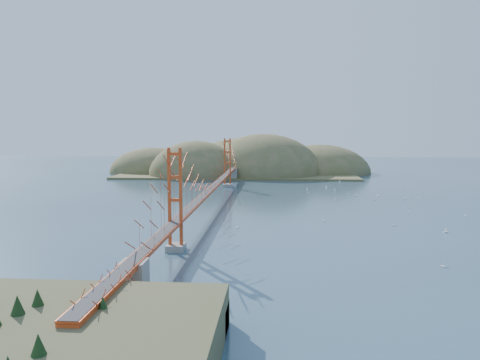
# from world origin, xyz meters

# --- Properties ---
(ground) EXTENTS (320.00, 320.00, 0.00)m
(ground) POSITION_xyz_m (0.00, 0.00, 0.00)
(ground) COLOR #2B4456
(ground) RESTS_ON ground
(bridge) EXTENTS (2.20, 94.40, 12.00)m
(bridge) POSITION_xyz_m (0.00, 0.18, 7.01)
(bridge) COLOR gray
(bridge) RESTS_ON ground
(approach_viaduct) EXTENTS (1.40, 12.00, 3.38)m
(approach_viaduct) POSITION_xyz_m (0.00, -51.91, 2.55)
(approach_viaduct) COLOR #BD3A15
(approach_viaduct) RESTS_ON ground
(promontory) EXTENTS (9.00, 6.00, 0.24)m
(promontory) POSITION_xyz_m (0.00, -48.50, 0.12)
(promontory) COLOR #59544C
(promontory) RESTS_ON ground
(fort) EXTENTS (3.70, 2.30, 1.75)m
(fort) POSITION_xyz_m (0.40, -47.80, 0.67)
(fort) COLOR brown
(fort) RESTS_ON ground
(far_headlands) EXTENTS (84.00, 58.00, 25.00)m
(far_headlands) POSITION_xyz_m (2.21, 68.52, 0.00)
(far_headlands) COLOR olive
(far_headlands) RESTS_ON ground
(sailboat_14) EXTENTS (0.56, 0.56, 0.62)m
(sailboat_14) POSITION_xyz_m (33.50, -3.10, 0.14)
(sailboat_14) COLOR white
(sailboat_14) RESTS_ON ground
(sailboat_1) EXTENTS (0.66, 0.66, 0.69)m
(sailboat_1) POSITION_xyz_m (30.83, 10.95, 0.15)
(sailboat_1) COLOR white
(sailboat_1) RESTS_ON ground
(sailboat_10) EXTENTS (0.65, 0.65, 0.70)m
(sailboat_10) POSITION_xyz_m (6.00, -17.09, 0.15)
(sailboat_10) COLOR white
(sailboat_10) RESTS_ON ground
(sailboat_17) EXTENTS (0.56, 0.45, 0.66)m
(sailboat_17) POSITION_xyz_m (32.55, 15.49, 0.15)
(sailboat_17) COLOR white
(sailboat_17) RESTS_ON ground
(sailboat_16) EXTENTS (0.68, 0.68, 0.71)m
(sailboat_16) POSITION_xyz_m (23.24, 10.64, 0.16)
(sailboat_16) COLOR white
(sailboat_16) RESTS_ON ground
(sailboat_8) EXTENTS (0.60, 0.50, 0.70)m
(sailboat_8) POSITION_xyz_m (28.23, 15.81, 0.15)
(sailboat_8) COLOR white
(sailboat_8) RESTS_ON ground
(sailboat_2) EXTENTS (0.54, 0.49, 0.61)m
(sailboat_2) POSITION_xyz_m (28.36, -14.20, 0.14)
(sailboat_2) COLOR white
(sailboat_2) RESTS_ON ground
(sailboat_4) EXTENTS (0.53, 0.55, 0.62)m
(sailboat_4) POSITION_xyz_m (40.08, 13.48, 0.14)
(sailboat_4) COLOR white
(sailboat_4) RESTS_ON ground
(sailboat_11) EXTENTS (0.53, 0.53, 0.58)m
(sailboat_11) POSITION_xyz_m (41.81, -5.41, 0.14)
(sailboat_11) COLOR white
(sailboat_11) RESTS_ON ground
(sailboat_13) EXTENTS (0.65, 0.62, 0.73)m
(sailboat_13) POSITION_xyz_m (34.09, -18.31, 0.16)
(sailboat_13) COLOR white
(sailboat_13) RESTS_ON ground
(sailboat_9) EXTENTS (0.64, 0.64, 0.67)m
(sailboat_9) POSITION_xyz_m (36.99, 12.31, 0.15)
(sailboat_9) COLOR white
(sailboat_9) RESTS_ON ground
(sailboat_12) EXTENTS (0.50, 0.49, 0.57)m
(sailboat_12) POSITION_xyz_m (18.83, 20.46, 0.14)
(sailboat_12) COLOR white
(sailboat_12) RESTS_ON ground
(sailboat_15) EXTENTS (0.51, 0.61, 0.71)m
(sailboat_15) POSITION_xyz_m (28.38, 41.54, 0.15)
(sailboat_15) COLOR white
(sailboat_15) RESTS_ON ground
(sailboat_6) EXTENTS (0.61, 0.61, 0.64)m
(sailboat_6) POSITION_xyz_m (28.07, -34.54, 0.15)
(sailboat_6) COLOR white
(sailboat_6) RESTS_ON ground
(sailboat_0) EXTENTS (0.48, 0.53, 0.59)m
(sailboat_0) POSITION_xyz_m (18.64, -11.70, 0.14)
(sailboat_0) COLOR white
(sailboat_0) RESTS_ON ground
(sailboat_3) EXTENTS (0.67, 0.67, 0.70)m
(sailboat_3) POSITION_xyz_m (18.80, 25.54, 0.15)
(sailboat_3) COLOR white
(sailboat_3) RESTS_ON ground
(sailboat_7) EXTENTS (0.67, 0.67, 0.72)m
(sailboat_7) POSITION_xyz_m (27.14, 19.11, 0.16)
(sailboat_7) COLOR white
(sailboat_7) RESTS_ON ground
(sailboat_extra_0) EXTENTS (0.67, 0.67, 0.70)m
(sailboat_extra_0) POSITION_xyz_m (25.01, 25.32, 0.15)
(sailboat_extra_0) COLOR white
(sailboat_extra_0) RESTS_ON ground
(sailboat_extra_1) EXTENTS (0.55, 0.62, 0.70)m
(sailboat_extra_1) POSITION_xyz_m (23.61, 30.06, 0.15)
(sailboat_extra_1) COLOR white
(sailboat_extra_1) RESTS_ON ground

